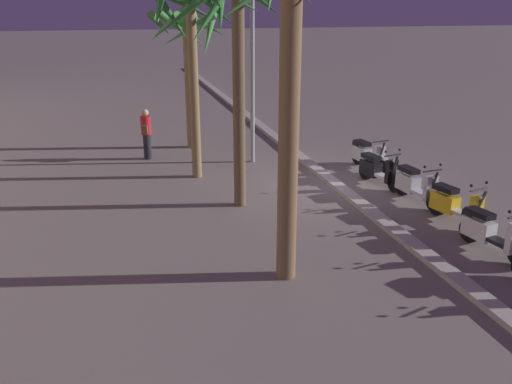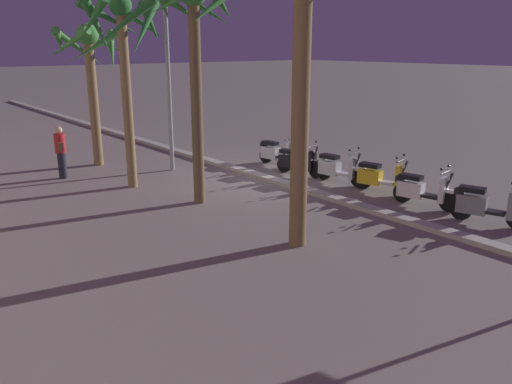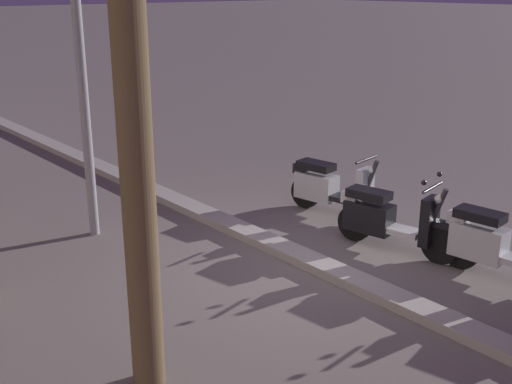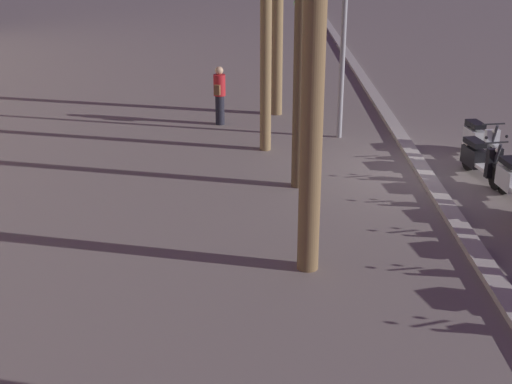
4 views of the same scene
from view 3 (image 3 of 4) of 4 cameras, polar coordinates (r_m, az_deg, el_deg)
ground_plane at (r=8.45m, az=4.49°, el=-6.81°), size 200.00×200.00×0.00m
curb_strip at (r=8.50m, az=5.07°, el=-6.22°), size 60.00×0.36×0.12m
scooter_silver_last_in_row at (r=8.52m, az=20.87°, el=-4.47°), size 1.81×0.58×1.17m
scooter_black_far_back at (r=9.06m, az=11.60°, el=-2.36°), size 1.80×0.67×1.17m
scooter_silver_mid_front at (r=10.27m, az=6.68°, el=0.36°), size 1.81×0.63×1.04m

